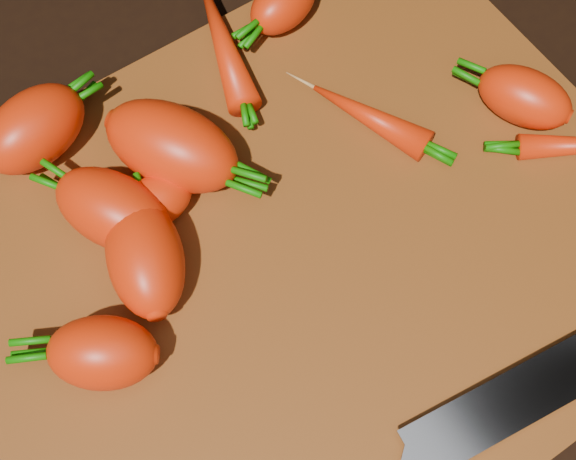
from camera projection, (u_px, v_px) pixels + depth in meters
ground at (296, 262)px, 0.56m from camera, size 2.00×2.00×0.01m
cutting_board at (296, 256)px, 0.55m from camera, size 0.50×0.40×0.01m
carrot_0 at (34, 129)px, 0.56m from camera, size 0.09×0.07×0.05m
carrot_1 at (103, 353)px, 0.49m from camera, size 0.08×0.08×0.05m
carrot_2 at (172, 146)px, 0.55m from camera, size 0.10×0.11×0.06m
carrot_3 at (113, 210)px, 0.53m from camera, size 0.08×0.10×0.05m
carrot_4 at (283, 3)px, 0.61m from camera, size 0.07×0.05×0.04m
carrot_5 at (155, 202)px, 0.54m from camera, size 0.05×0.04×0.04m
carrot_6 at (525, 97)px, 0.57m from camera, size 0.07×0.08×0.04m
carrot_7 at (223, 41)px, 0.60m from camera, size 0.06×0.12×0.03m
carrot_9 at (369, 117)px, 0.58m from camera, size 0.06×0.10×0.02m
carrot_10 at (145, 257)px, 0.52m from camera, size 0.08×0.10×0.05m
knife at (566, 371)px, 0.50m from camera, size 0.31×0.06×0.02m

